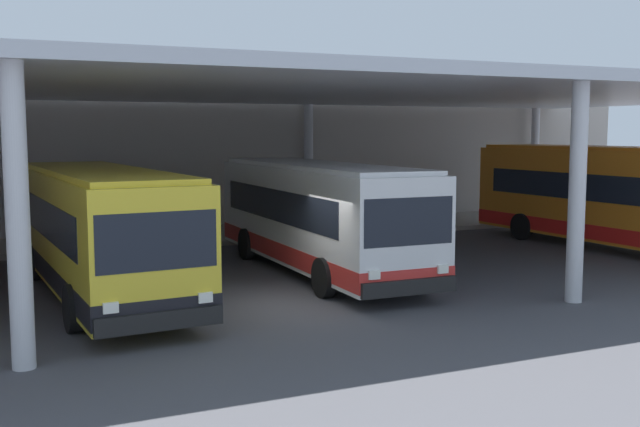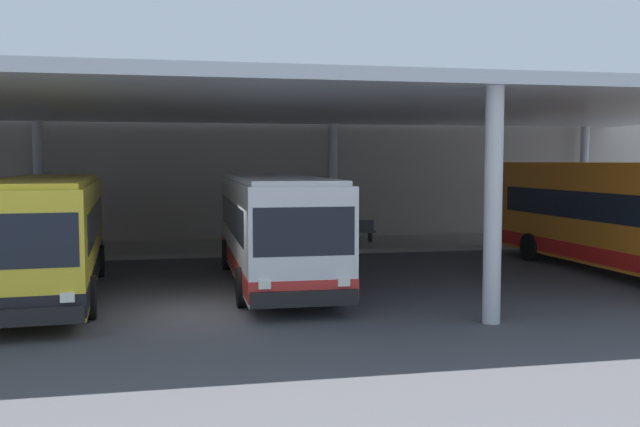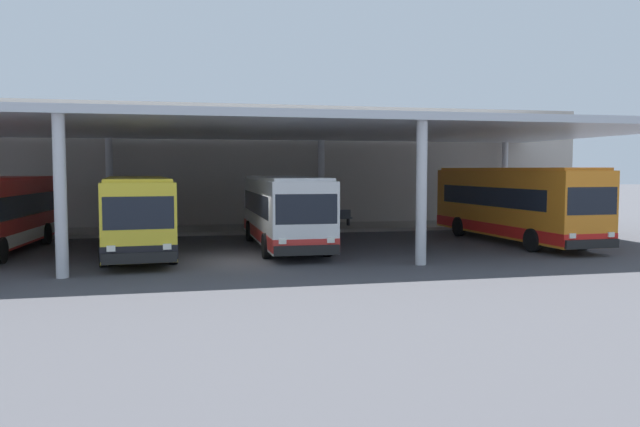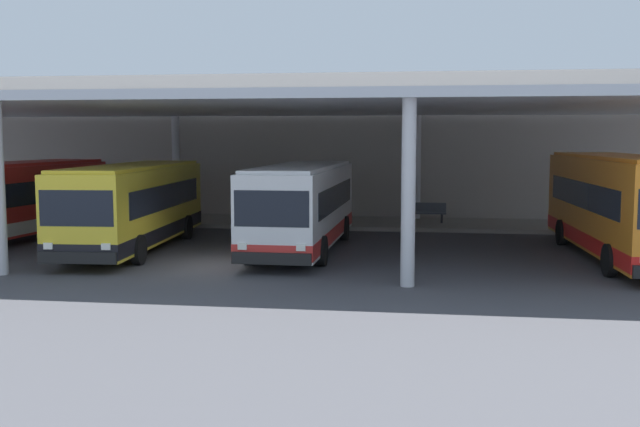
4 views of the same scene
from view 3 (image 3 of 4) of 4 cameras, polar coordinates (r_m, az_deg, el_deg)
The scene contains 10 objects.
ground_plane at distance 24.41m, azimuth -6.79°, elevation -4.25°, with size 200.00×200.00×0.00m, color #47474C.
platform_kerb at distance 36.02m, azimuth -8.84°, elevation -1.45°, with size 42.00×4.50×0.18m, color gray.
station_building_facade at distance 39.10m, azimuth -9.25°, elevation 4.29°, with size 48.00×1.60×7.43m, color #ADA399.
canopy_shelter at distance 29.68m, azimuth -8.05°, elevation 7.48°, with size 40.00×17.00×5.55m.
bus_second_bay at distance 26.99m, azimuth -16.19°, elevation -0.06°, with size 3.19×10.67×3.17m.
bus_middle_bay at distance 28.07m, azimuth -3.29°, elevation 0.25°, with size 2.80×10.56×3.17m.
bus_far_bay at distance 31.64m, azimuth 17.03°, elevation 0.84°, with size 3.02×11.42×3.57m.
bench_waiting at distance 37.13m, azimuth 1.49°, elevation -0.35°, with size 1.80×0.45×0.92m.
trash_bin at distance 36.54m, azimuth -4.58°, elevation -0.41°, with size 0.52×0.52×0.98m.
banner_sign at distance 38.93m, azimuth 12.96°, elevation 1.69°, with size 0.70×0.12×3.20m.
Camera 3 is at (-2.62, -24.01, 3.51)m, focal length 35.41 mm.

